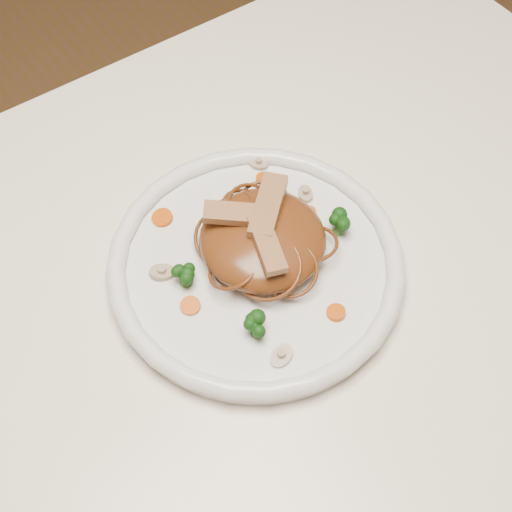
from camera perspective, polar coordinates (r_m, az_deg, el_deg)
ground at (r=1.43m, az=-1.57°, el=-19.77°), size 4.00×4.00×0.00m
table at (r=0.81m, az=-2.62°, el=-8.55°), size 1.20×0.80×0.75m
plate at (r=0.75m, az=0.00°, el=-0.94°), size 0.38×0.38×0.02m
noodle_mound at (r=0.73m, az=0.54°, el=1.35°), size 0.14×0.14×0.04m
chicken_a at (r=0.72m, az=0.97°, el=4.02°), size 0.08×0.07×0.01m
chicken_b at (r=0.72m, az=-1.46°, el=3.38°), size 0.07×0.06×0.01m
chicken_c at (r=0.69m, az=0.90°, el=0.93°), size 0.04×0.07×0.01m
broccoli_0 at (r=0.77m, az=1.32°, el=4.61°), size 0.03×0.03×0.03m
broccoli_1 at (r=0.72m, az=-5.68°, el=-1.53°), size 0.03×0.03×0.03m
broccoli_2 at (r=0.68m, az=0.13°, el=-5.62°), size 0.03×0.03×0.03m
broccoli_3 at (r=0.75m, az=6.72°, el=2.73°), size 0.04×0.04×0.03m
carrot_0 at (r=0.80m, az=0.60°, el=6.23°), size 0.02×0.02×0.00m
carrot_1 at (r=0.71m, az=-5.27°, el=-3.98°), size 0.02×0.02×0.00m
carrot_2 at (r=0.78m, az=4.15°, el=3.42°), size 0.02×0.02×0.00m
carrot_3 at (r=0.78m, az=-7.52°, el=3.05°), size 0.03×0.03×0.00m
carrot_4 at (r=0.71m, az=6.42°, el=-4.51°), size 0.02×0.02×0.00m
mushroom_0 at (r=0.68m, az=2.04°, el=-7.98°), size 0.03×0.03×0.01m
mushroom_1 at (r=0.79m, az=3.99°, el=4.97°), size 0.03×0.03×0.01m
mushroom_2 at (r=0.74m, az=-7.51°, el=-1.31°), size 0.04×0.04×0.01m
mushroom_3 at (r=0.82m, az=0.21°, el=7.38°), size 0.03×0.03×0.01m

